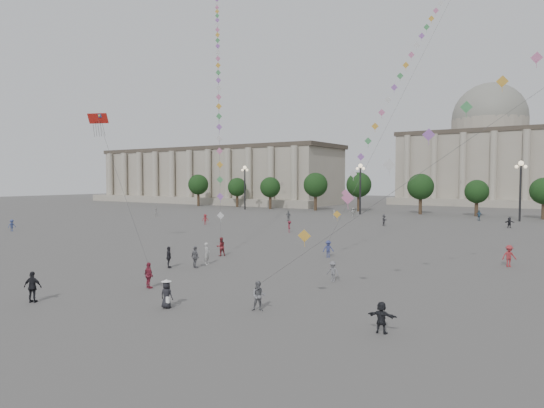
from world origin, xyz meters
The scene contains 32 objects.
ground centered at (0.00, 0.00, 0.00)m, with size 360.00×360.00×0.00m, color #504D4C.
hall_west centered at (-75.00, 93.89, 8.43)m, with size 84.00×26.22×17.20m.
hall_central centered at (0.00, 129.22, 14.23)m, with size 48.30×34.30×35.50m.
tree_row centered at (0.00, 78.00, 5.39)m, with size 137.12×5.12×8.00m.
lamp_post_far_west centered at (-45.00, 70.00, 7.35)m, with size 2.00×0.90×10.65m.
lamp_post_mid_west centered at (-15.00, 70.00, 7.35)m, with size 2.00×0.90×10.65m.
lamp_post_mid_east centered at (15.00, 70.00, 7.35)m, with size 2.00×0.90×10.65m.
person_crowd_0 centered at (8.67, 68.00, 0.93)m, with size 1.09×0.45×1.85m, color #335573.
person_crowd_1 centered at (-47.76, 43.72, 0.77)m, with size 0.75×0.59×1.55m, color #AEADA9.
person_crowd_2 centered at (-27.39, 35.25, 0.86)m, with size 1.11×0.64×1.71m, color maroon.
person_crowd_3 centered at (16.82, -2.55, 0.78)m, with size 1.45×0.46×1.56m, color black.
person_crowd_4 centered at (-13.93, 64.16, 0.87)m, with size 1.62×0.52×1.75m, color beige.
person_crowd_5 centered at (-43.65, 12.31, 0.85)m, with size 1.10×0.63×1.70m, color #3A4983.
person_crowd_6 centered at (9.61, 6.85, 0.75)m, with size 0.97×0.56×1.50m, color slate.
person_crowd_8 centered at (19.55, 20.46, 0.93)m, with size 1.20×0.69×1.86m, color #9E2B2F.
person_crowd_9 centered at (15.08, 56.34, 0.82)m, with size 1.52×0.48×1.64m, color black.
person_crowd_10 centered at (-15.53, 58.80, 0.76)m, with size 0.55×0.36×1.52m, color #B7B7B3.
person_crowd_12 centered at (-2.18, 49.35, 0.92)m, with size 1.70×0.54×1.83m, color slate.
person_crowd_13 centered at (-2.79, 7.27, 0.96)m, with size 0.70×0.46×1.92m, color #B6B6B2.
person_crowd_16 centered at (-19.27, 48.07, 0.92)m, with size 1.08×0.45×1.84m, color #5B5C5F.
person_crowd_17 centered at (-9.85, 32.91, 0.81)m, with size 1.04×0.60×1.62m, color maroon.
tourist_0 centered at (0.01, -2.01, 0.90)m, with size 1.05×0.44×1.79m, color maroon.
tourist_1 centered at (-4.34, 4.19, 0.91)m, with size 1.06×0.44×1.82m, color #232127.
tourist_3 centered at (-2.48, 5.42, 0.93)m, with size 1.09×0.45×1.85m, color slate.
tourist_4 centered at (-2.96, -8.53, 0.95)m, with size 1.11×0.46×1.90m, color black.
kite_flyer_0 centered at (-4.71, 11.53, 0.91)m, with size 0.88×0.69×1.82m, color maroon.
kite_flyer_1 centered at (4.47, 16.38, 0.82)m, with size 1.06×0.61×1.65m, color navy.
kite_flyer_2 centered at (9.55, -2.52, 0.85)m, with size 0.82×0.64×1.70m, color slate.
hat_person centered at (4.75, -4.99, 0.84)m, with size 0.84×0.63×1.69m.
dragon_kite centered at (-18.13, 7.92, 13.02)m, with size 10.33×5.69×24.29m.
kite_train_west centered at (-18.83, 28.39, 22.70)m, with size 27.04×31.63×57.15m.
kite_train_mid centered at (7.21, 40.32, 27.58)m, with size 5.90×45.24×66.45m.
Camera 1 is at (25.08, -24.84, 7.51)m, focal length 32.00 mm.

